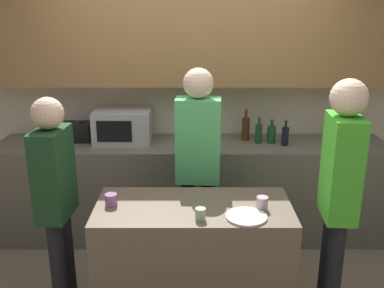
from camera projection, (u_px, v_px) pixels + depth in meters
name	position (u px, v px, depth m)	size (l,w,h in m)	color
back_wall	(191.00, 73.00, 4.21)	(6.40, 0.40, 2.70)	beige
back_counter	(191.00, 189.00, 4.29)	(3.60, 0.62, 0.93)	#6B665B
kitchen_island	(192.00, 264.00, 3.12)	(1.31, 0.61, 0.89)	brown
microwave	(122.00, 126.00, 4.16)	(0.52, 0.39, 0.30)	#B7BABC
toaster	(76.00, 132.00, 4.18)	(0.26, 0.16, 0.18)	black
potted_plant	(336.00, 121.00, 4.15)	(0.14, 0.14, 0.39)	silver
bottle_0	(244.00, 128.00, 4.20)	(0.07, 0.07, 0.30)	#472814
bottle_1	(257.00, 133.00, 4.12)	(0.06, 0.06, 0.25)	#194723
bottle_2	(270.00, 134.00, 4.13)	(0.08, 0.08, 0.22)	#194723
bottle_3	(284.00, 136.00, 4.06)	(0.06, 0.06, 0.23)	black
plate_on_island	(245.00, 217.00, 2.81)	(0.26, 0.26, 0.01)	white
cup_0	(199.00, 214.00, 2.78)	(0.07, 0.07, 0.08)	#B0C99B
cup_1	(261.00, 203.00, 2.92)	(0.08, 0.08, 0.09)	#BEA3BA
cup_2	(110.00, 200.00, 2.97)	(0.08, 0.08, 0.08)	#9C6B9B
person_left	(197.00, 157.00, 3.47)	(0.35, 0.23, 1.72)	black
person_center	(54.00, 193.00, 3.03)	(0.22, 0.35, 1.61)	black
person_right	(338.00, 187.00, 2.88)	(0.23, 0.35, 1.75)	black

